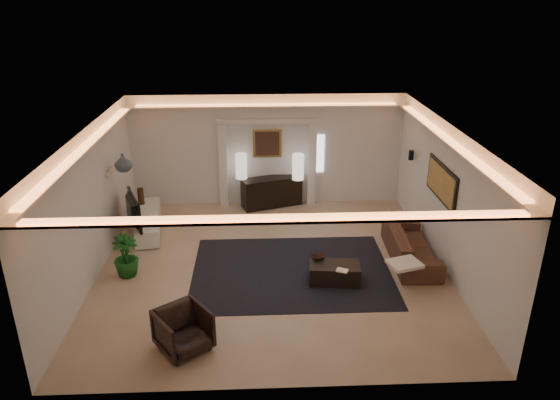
{
  "coord_description": "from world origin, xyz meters",
  "views": [
    {
      "loc": [
        -0.24,
        -9.38,
        5.36
      ],
      "look_at": [
        0.2,
        0.6,
        1.25
      ],
      "focal_mm": 33.24,
      "sensor_mm": 36.0,
      "label": 1
    }
  ],
  "objects_px": {
    "sofa": "(411,246)",
    "coffee_table": "(335,273)",
    "console": "(272,192)",
    "armchair": "(183,330)"
  },
  "relations": [
    {
      "from": "console",
      "to": "armchair",
      "type": "distance_m",
      "value": 6.01
    },
    {
      "from": "console",
      "to": "coffee_table",
      "type": "distance_m",
      "value": 4.04
    },
    {
      "from": "coffee_table",
      "to": "armchair",
      "type": "distance_m",
      "value": 3.3
    },
    {
      "from": "console",
      "to": "armchair",
      "type": "relative_size",
      "value": 2.0
    },
    {
      "from": "sofa",
      "to": "armchair",
      "type": "bearing_deg",
      "value": 124.31
    },
    {
      "from": "coffee_table",
      "to": "armchair",
      "type": "relative_size",
      "value": 1.26
    },
    {
      "from": "sofa",
      "to": "coffee_table",
      "type": "bearing_deg",
      "value": 118.28
    },
    {
      "from": "sofa",
      "to": "coffee_table",
      "type": "xyz_separation_m",
      "value": [
        -1.74,
        -0.85,
        -0.11
      ]
    },
    {
      "from": "console",
      "to": "sofa",
      "type": "height_order",
      "value": "console"
    },
    {
      "from": "console",
      "to": "sofa",
      "type": "xyz_separation_m",
      "value": [
        2.85,
        -3.03,
        -0.08
      ]
    }
  ]
}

